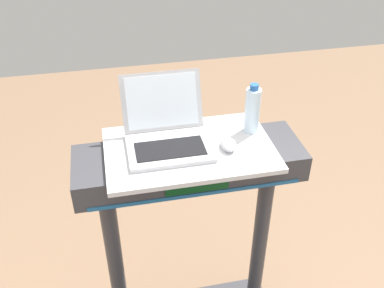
# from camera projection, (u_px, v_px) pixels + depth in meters

# --- Properties ---
(desk_board) EXTENTS (0.65, 0.41, 0.02)m
(desk_board) POSITION_uv_depth(u_px,v_px,m) (189.00, 150.00, 1.71)
(desk_board) COLOR silver
(desk_board) RESTS_ON treadmill_base
(laptop) EXTENTS (0.32, 0.33, 0.23)m
(laptop) POSITION_uv_depth(u_px,v_px,m) (167.00, 132.00, 1.70)
(laptop) COLOR #B7B7BC
(laptop) RESTS_ON desk_board
(computer_mouse) EXTENTS (0.08, 0.11, 0.03)m
(computer_mouse) POSITION_uv_depth(u_px,v_px,m) (228.00, 144.00, 1.69)
(computer_mouse) COLOR #B2B2B7
(computer_mouse) RESTS_ON desk_board
(water_bottle) EXTENTS (0.06, 0.06, 0.21)m
(water_bottle) POSITION_uv_depth(u_px,v_px,m) (252.00, 110.00, 1.75)
(water_bottle) COLOR silver
(water_bottle) RESTS_ON desk_board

